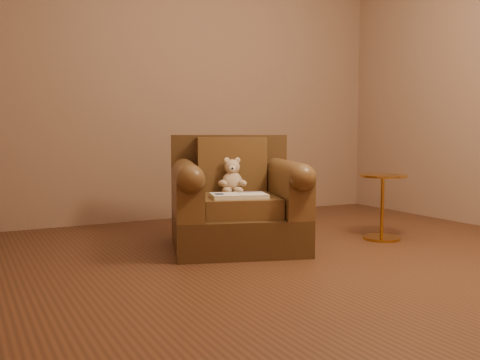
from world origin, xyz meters
name	(u,v)px	position (x,y,z in m)	size (l,w,h in m)	color
floor	(319,258)	(0.00, 0.00, 0.00)	(4.00, 4.00, 0.00)	#54301D
armchair	(236,204)	(-0.32, 0.57, 0.31)	(1.12, 1.10, 0.81)	#432C16
teddy_bear	(232,179)	(-0.31, 0.65, 0.49)	(0.20, 0.22, 0.27)	#C9AD8D
guidebook	(239,196)	(-0.41, 0.36, 0.40)	(0.42, 0.32, 0.03)	beige
side_table	(382,205)	(0.80, 0.28, 0.27)	(0.36, 0.36, 0.51)	#BD8534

